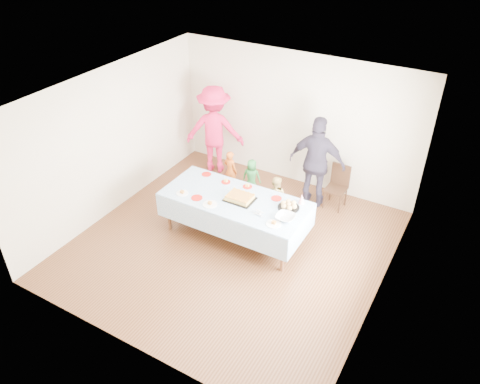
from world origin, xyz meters
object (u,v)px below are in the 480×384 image
at_px(party_table, 235,201).
at_px(birthday_cake, 240,198).
at_px(adult_left, 215,130).
at_px(dining_chair, 338,184).

height_order(party_table, birthday_cake, birthday_cake).
distance_m(party_table, adult_left, 2.36).
xyz_separation_m(party_table, adult_left, (-1.53, 1.78, 0.22)).
bearing_deg(dining_chair, party_table, -121.82).
relative_size(party_table, adult_left, 1.32).
bearing_deg(birthday_cake, adult_left, 132.53).
height_order(party_table, dining_chair, dining_chair).
distance_m(dining_chair, adult_left, 2.79).
bearing_deg(adult_left, birthday_cake, 109.70).
distance_m(party_table, dining_chair, 2.17).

